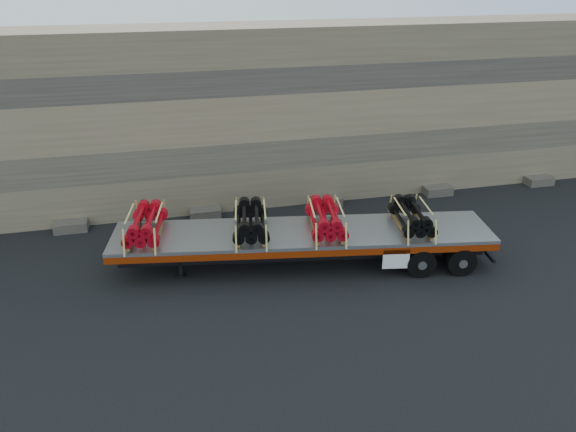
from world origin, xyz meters
name	(u,v)px	position (x,y,z in m)	size (l,w,h in m)	color
ground	(312,265)	(0.00, 0.00, 0.00)	(120.00, 120.00, 0.00)	black
rock_wall	(269,114)	(0.00, 6.50, 3.50)	(44.00, 3.00, 7.00)	#7A6B54
trailer	(303,248)	(-0.27, 0.15, 0.61)	(12.23, 2.35, 1.22)	#ACAFB4
bundle_front	(146,225)	(-5.19, 0.98, 1.62)	(1.11, 2.23, 0.79)	#B60917
bundle_midfront	(251,222)	(-1.93, 0.43, 1.62)	(1.11, 2.23, 0.79)	black
bundle_midrear	(326,219)	(0.46, 0.03, 1.62)	(1.12, 2.23, 0.79)	#B60917
bundle_rear	(412,217)	(3.24, -0.44, 1.60)	(1.06, 2.12, 0.75)	black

